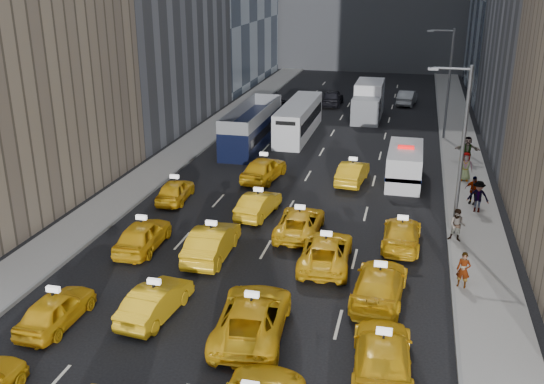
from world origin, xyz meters
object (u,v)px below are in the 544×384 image
Objects in this scene: nypd_van at (405,166)px; pedestrian_0 at (463,270)px; double_decker at (252,126)px; city_bus at (299,119)px; box_truck at (368,101)px.

nypd_van reaches higher than pedestrian_0.
nypd_van is 0.55× the size of double_decker.
box_truck is (5.20, 7.65, 0.28)m from city_bus.
double_decker is at bearing -130.13° from city_bus.
box_truck is at bearing 48.91° from double_decker.
nypd_van is 0.80× the size of box_truck.
pedestrian_0 is at bearing -80.09° from box_truck.
double_decker is 5.03m from city_bus.
nypd_van is at bearing -51.27° from city_bus.
box_truck is at bearing 52.93° from city_bus.
pedestrian_0 is (12.18, -24.61, -0.40)m from city_bus.
pedestrian_0 is (15.22, -20.61, -0.56)m from double_decker.
city_bus is 27.46m from pedestrian_0.
pedestrian_0 is at bearing -59.33° from double_decker.
city_bus is at bearing 46.93° from double_decker.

